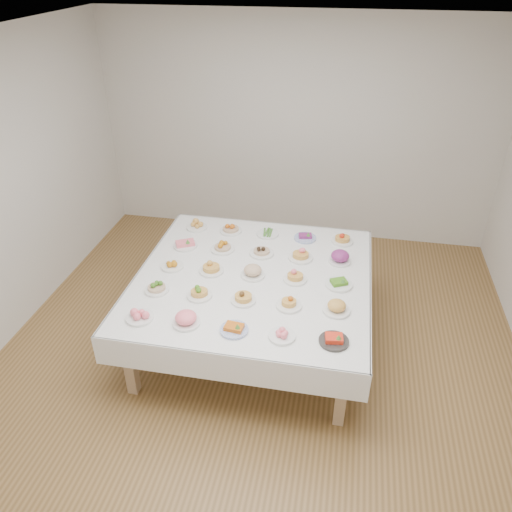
% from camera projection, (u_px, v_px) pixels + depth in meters
% --- Properties ---
extents(room_envelope, '(5.02, 5.02, 2.81)m').
position_uv_depth(room_envelope, '(260.00, 176.00, 3.93)').
color(room_envelope, olive).
rests_on(room_envelope, ground).
extents(display_table, '(2.18, 2.18, 0.75)m').
position_uv_depth(display_table, '(253.00, 282.00, 4.70)').
color(display_table, white).
rests_on(display_table, ground).
extents(dish_0, '(0.23, 0.23, 0.10)m').
position_uv_depth(dish_0, '(139.00, 314.00, 4.11)').
color(dish_0, white).
rests_on(dish_0, display_table).
extents(dish_1, '(0.23, 0.23, 0.13)m').
position_uv_depth(dish_1, '(186.00, 318.00, 4.04)').
color(dish_1, white).
rests_on(dish_1, display_table).
extents(dish_2, '(0.23, 0.23, 0.10)m').
position_uv_depth(dish_2, '(234.00, 327.00, 3.98)').
color(dish_2, '#4C66B2').
rests_on(dish_2, display_table).
extents(dish_3, '(0.21, 0.21, 0.08)m').
position_uv_depth(dish_3, '(282.00, 334.00, 3.92)').
color(dish_3, white).
rests_on(dish_3, display_table).
extents(dish_4, '(0.23, 0.23, 0.10)m').
position_uv_depth(dish_4, '(334.00, 338.00, 3.86)').
color(dish_4, '#2E2C29').
rests_on(dish_4, display_table).
extents(dish_5, '(0.22, 0.22, 0.12)m').
position_uv_depth(dish_5, '(156.00, 286.00, 4.44)').
color(dish_5, white).
rests_on(dish_5, display_table).
extents(dish_6, '(0.22, 0.22, 0.13)m').
position_uv_depth(dish_6, '(199.00, 291.00, 4.36)').
color(dish_6, white).
rests_on(dish_6, display_table).
extents(dish_7, '(0.22, 0.22, 0.11)m').
position_uv_depth(dish_7, '(243.00, 297.00, 4.31)').
color(dish_7, white).
rests_on(dish_7, display_table).
extents(dish_8, '(0.22, 0.22, 0.11)m').
position_uv_depth(dish_8, '(289.00, 302.00, 4.24)').
color(dish_8, white).
rests_on(dish_8, display_table).
extents(dish_9, '(0.23, 0.23, 0.13)m').
position_uv_depth(dish_9, '(337.00, 306.00, 4.18)').
color(dish_9, white).
rests_on(dish_9, display_table).
extents(dish_10, '(0.21, 0.21, 0.08)m').
position_uv_depth(dish_10, '(172.00, 265.00, 4.77)').
color(dish_10, white).
rests_on(dish_10, display_table).
extents(dish_11, '(0.23, 0.23, 0.14)m').
position_uv_depth(dish_11, '(211.00, 266.00, 4.69)').
color(dish_11, white).
rests_on(dish_11, display_table).
extents(dish_12, '(0.22, 0.22, 0.12)m').
position_uv_depth(dish_12, '(253.00, 271.00, 4.64)').
color(dish_12, white).
rests_on(dish_12, display_table).
extents(dish_13, '(0.22, 0.22, 0.13)m').
position_uv_depth(dish_13, '(295.00, 275.00, 4.57)').
color(dish_13, white).
rests_on(dish_13, display_table).
extents(dish_14, '(0.24, 0.24, 0.10)m').
position_uv_depth(dish_14, '(339.00, 282.00, 4.51)').
color(dish_14, white).
rests_on(dish_14, display_table).
extents(dish_15, '(0.24, 0.24, 0.11)m').
position_uv_depth(dish_15, '(185.00, 243.00, 5.10)').
color(dish_15, white).
rests_on(dish_15, display_table).
extents(dish_16, '(0.24, 0.24, 0.14)m').
position_uv_depth(dish_16, '(223.00, 245.00, 5.03)').
color(dish_16, white).
rests_on(dish_16, display_table).
extents(dish_17, '(0.24, 0.24, 0.13)m').
position_uv_depth(dish_17, '(262.00, 249.00, 4.96)').
color(dish_17, white).
rests_on(dish_17, display_table).
extents(dish_18, '(0.24, 0.24, 0.14)m').
position_uv_depth(dish_18, '(301.00, 253.00, 4.89)').
color(dish_18, white).
rests_on(dish_18, display_table).
extents(dish_19, '(0.23, 0.23, 0.13)m').
position_uv_depth(dish_19, '(340.00, 257.00, 4.84)').
color(dish_19, white).
rests_on(dish_19, display_table).
extents(dish_20, '(0.22, 0.22, 0.10)m').
position_uv_depth(dish_20, '(197.00, 225.00, 5.43)').
color(dish_20, white).
rests_on(dish_20, display_table).
extents(dish_21, '(0.23, 0.23, 0.14)m').
position_uv_depth(dish_21, '(231.00, 226.00, 5.36)').
color(dish_21, white).
rests_on(dish_21, display_table).
extents(dish_22, '(0.23, 0.23, 0.05)m').
position_uv_depth(dish_22, '(268.00, 233.00, 5.32)').
color(dish_22, white).
rests_on(dish_22, display_table).
extents(dish_23, '(0.23, 0.23, 0.10)m').
position_uv_depth(dish_23, '(305.00, 236.00, 5.23)').
color(dish_23, '#4C66B2').
rests_on(dish_23, display_table).
extents(dish_24, '(0.22, 0.22, 0.12)m').
position_uv_depth(dish_24, '(342.00, 238.00, 5.17)').
color(dish_24, white).
rests_on(dish_24, display_table).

